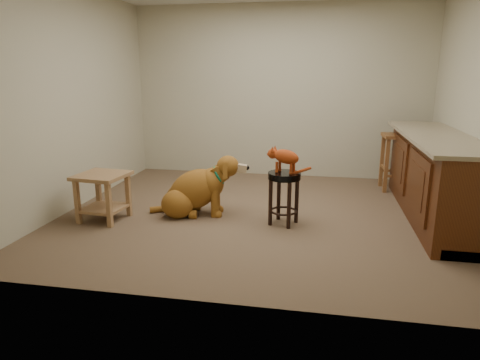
% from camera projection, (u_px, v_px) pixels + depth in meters
% --- Properties ---
extents(floor, '(4.50, 4.00, 0.01)m').
position_uv_depth(floor, '(260.00, 214.00, 4.97)').
color(floor, brown).
rests_on(floor, ground).
extents(room_shell, '(4.54, 4.04, 2.62)m').
position_uv_depth(room_shell, '(262.00, 65.00, 4.56)').
color(room_shell, '#B5AE92').
rests_on(room_shell, ground).
extents(cabinet_run, '(0.70, 2.56, 0.94)m').
position_uv_depth(cabinet_run, '(436.00, 179.00, 4.80)').
color(cabinet_run, '#4D240D').
rests_on(cabinet_run, ground).
extents(padded_stool, '(0.37, 0.37, 0.57)m').
position_uv_depth(padded_stool, '(284.00, 188.00, 4.57)').
color(padded_stool, black).
rests_on(padded_stool, ground).
extents(wood_stool, '(0.44, 0.44, 0.78)m').
position_uv_depth(wood_stool, '(397.00, 161.00, 5.91)').
color(wood_stool, brown).
rests_on(wood_stool, ground).
extents(side_table, '(0.56, 0.56, 0.53)m').
position_uv_depth(side_table, '(103.00, 190.00, 4.71)').
color(side_table, '#946C44').
rests_on(side_table, ground).
extents(golden_retriever, '(1.17, 0.62, 0.74)m').
position_uv_depth(golden_retriever, '(196.00, 191.00, 4.92)').
color(golden_retriever, brown).
rests_on(golden_retriever, ground).
extents(tabby_kitten, '(0.48, 0.23, 0.30)m').
position_uv_depth(tabby_kitten, '(284.00, 157.00, 4.49)').
color(tabby_kitten, '#8E300E').
rests_on(tabby_kitten, padded_stool).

